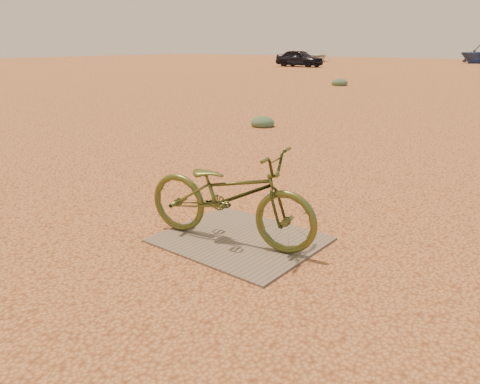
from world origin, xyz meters
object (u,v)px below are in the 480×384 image
Objects in this scene: bicycle at (230,195)px; car at (299,58)px; plywood_board at (240,240)px; boat_far_left at (479,52)px; boat_near_left at (314,56)px.

car is (-18.49, 31.10, 0.18)m from bicycle.
car reaches higher than plywood_board.
plywood_board is 0.38× the size of car.
boat_far_left is (9.99, 16.15, 0.35)m from car.
car is at bearing 19.51° from bicycle.
boat_far_left is at bearing 100.28° from plywood_board.
bicycle is 48.01m from boat_far_left.
boat_far_left is (-8.50, 47.25, 0.53)m from bicycle.
boat_near_left is (-4.67, 10.50, -0.13)m from car.
plywood_board is at bearing -93.49° from boat_near_left.
car is at bearing -98.70° from boat_near_left.
boat_far_left reaches higher than plywood_board.
boat_near_left is 1.35× the size of boat_far_left.
boat_far_left is at bearing -11.63° from boat_near_left.
bicycle is 0.34× the size of boat_near_left.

